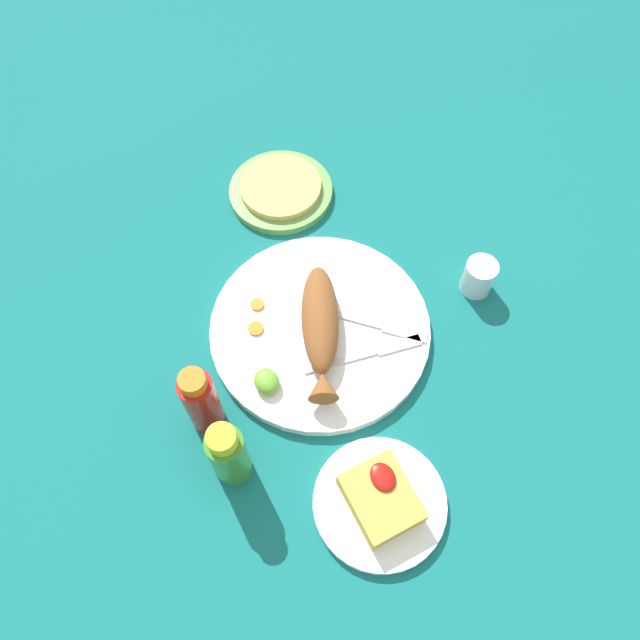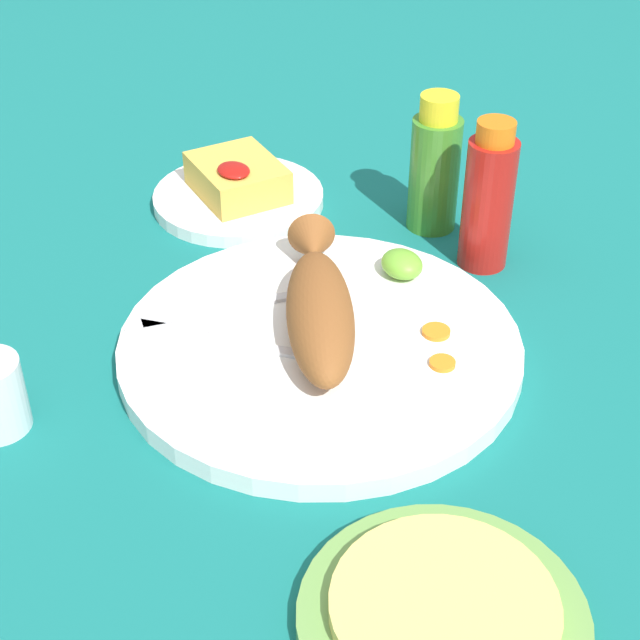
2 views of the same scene
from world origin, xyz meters
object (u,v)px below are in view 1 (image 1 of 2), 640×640
object	(u,v)px
main_plate	(320,329)
salt_cup	(478,278)
hot_sauce_bottle_green	(229,454)
side_plate_fries	(379,503)
fried_fish	(320,327)
fork_near	(377,325)
fork_far	(371,353)
hot_sauce_bottle_red	(202,402)
tortilla_plate	(281,191)

from	to	relation	value
main_plate	salt_cup	world-z (taller)	salt_cup
hot_sauce_bottle_green	side_plate_fries	xyz separation A→B (m)	(-0.14, -0.16, -0.06)
fried_fish	hot_sauce_bottle_green	distance (m)	0.24
main_plate	fork_near	bearing A→B (deg)	-116.45
fried_fish	side_plate_fries	distance (m)	0.27
main_plate	fork_far	size ratio (longest dim) A/B	1.86
fork_far	fork_near	bearing A→B (deg)	60.60
fork_near	main_plate	bearing A→B (deg)	-162.02
fork_near	salt_cup	distance (m)	0.18
hot_sauce_bottle_red	tortilla_plate	world-z (taller)	hot_sauce_bottle_red
main_plate	fried_fish	size ratio (longest dim) A/B	1.54
fried_fish	salt_cup	world-z (taller)	fried_fish
fork_near	fork_far	size ratio (longest dim) A/B	0.77
fork_far	hot_sauce_bottle_red	xyz separation A→B (m)	(0.02, 0.26, 0.05)
main_plate	fork_far	xyz separation A→B (m)	(-0.08, -0.05, 0.01)
salt_cup	tortilla_plate	bearing A→B (deg)	31.55
main_plate	tortilla_plate	distance (m)	0.29
salt_cup	hot_sauce_bottle_red	bearing A→B (deg)	91.58
fried_fish	fork_far	distance (m)	0.09
fork_near	hot_sauce_bottle_green	distance (m)	0.31
main_plate	salt_cup	bearing A→B (deg)	-99.11
main_plate	salt_cup	xyz separation A→B (m)	(-0.04, -0.26, 0.02)
fork_far	tortilla_plate	distance (m)	0.36
hot_sauce_bottle_red	salt_cup	xyz separation A→B (m)	(0.01, -0.47, -0.04)
side_plate_fries	salt_cup	bearing A→B (deg)	-53.42
main_plate	hot_sauce_bottle_green	distance (m)	0.26
fork_near	tortilla_plate	distance (m)	0.32
fried_fish	fork_near	size ratio (longest dim) A/B	1.58
fork_far	salt_cup	world-z (taller)	salt_cup
main_plate	fork_far	distance (m)	0.09
hot_sauce_bottle_red	hot_sauce_bottle_green	distance (m)	0.08
hot_sauce_bottle_red	hot_sauce_bottle_green	bearing A→B (deg)	-177.39
salt_cup	side_plate_fries	xyz separation A→B (m)	(-0.23, 0.31, -0.02)
side_plate_fries	fried_fish	bearing A→B (deg)	-9.51
fork_near	side_plate_fries	size ratio (longest dim) A/B	0.78
hot_sauce_bottle_red	tortilla_plate	bearing A→B (deg)	-39.42
main_plate	fried_fish	xyz separation A→B (m)	(-0.01, 0.01, 0.03)
tortilla_plate	hot_sauce_bottle_green	bearing A→B (deg)	147.02
hot_sauce_bottle_red	tortilla_plate	distance (m)	0.44
fried_fish	main_plate	bearing A→B (deg)	0.00
fork_near	hot_sauce_bottle_green	size ratio (longest dim) A/B	0.99
main_plate	salt_cup	size ratio (longest dim) A/B	5.56
fried_fish	side_plate_fries	bearing A→B (deg)	-164.52
hot_sauce_bottle_green	salt_cup	xyz separation A→B (m)	(0.10, -0.47, -0.04)
main_plate	hot_sauce_bottle_green	bearing A→B (deg)	123.90
main_plate	side_plate_fries	distance (m)	0.28
fork_near	side_plate_fries	xyz separation A→B (m)	(-0.24, 0.13, -0.01)
tortilla_plate	side_plate_fries	bearing A→B (deg)	168.24
salt_cup	tortilla_plate	world-z (taller)	salt_cup
fork_near	hot_sauce_bottle_green	bearing A→B (deg)	-116.35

